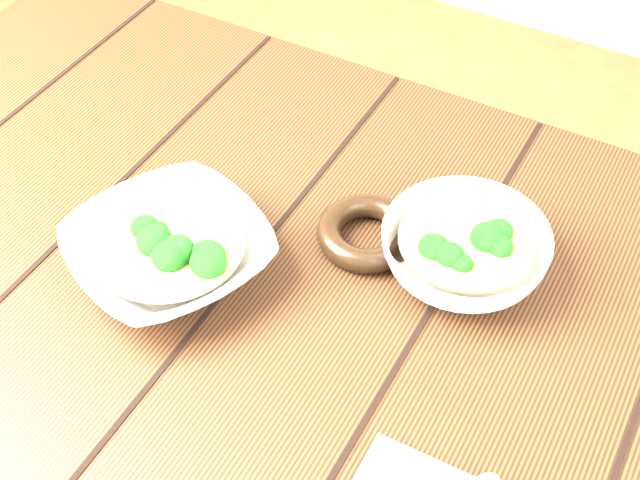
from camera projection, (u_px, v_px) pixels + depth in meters
table at (261, 348)px, 1.03m from camera, size 1.20×0.80×0.75m
soup_bowl_front at (169, 251)px, 0.94m from camera, size 0.27×0.27×0.06m
soup_bowl_back at (464, 250)px, 0.94m from camera, size 0.22×0.22×0.06m
trivet at (367, 233)px, 0.98m from camera, size 0.14×0.14×0.03m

